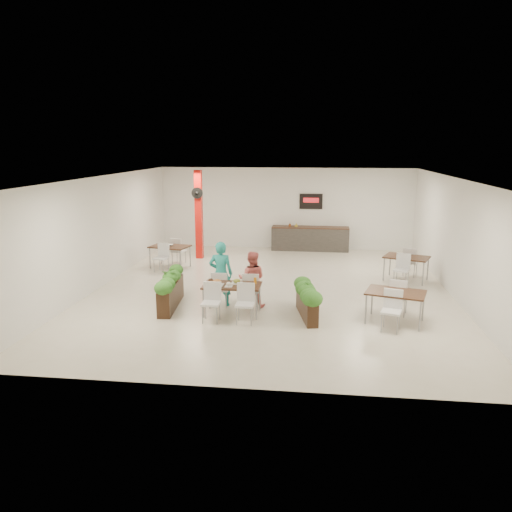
{
  "coord_description": "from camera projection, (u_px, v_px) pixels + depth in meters",
  "views": [
    {
      "loc": [
        1.23,
        -13.74,
        4.08
      ],
      "look_at": [
        -0.39,
        -0.52,
        1.1
      ],
      "focal_mm": 35.0,
      "sensor_mm": 36.0,
      "label": 1
    }
  ],
  "objects": [
    {
      "name": "side_table_a",
      "position": [
        170.0,
        249.0,
        16.8
      ],
      "size": [
        1.41,
        1.67,
        0.92
      ],
      "rotation": [
        0.0,
        0.0,
        -0.23
      ],
      "color": "black",
      "rests_on": "ground"
    },
    {
      "name": "ground",
      "position": [
        272.0,
        290.0,
        14.35
      ],
      "size": [
        12.0,
        12.0,
        0.0
      ],
      "primitive_type": "plane",
      "color": "beige",
      "rests_on": "ground"
    },
    {
      "name": "main_table",
      "position": [
        232.0,
        289.0,
        12.15
      ],
      "size": [
        1.4,
        1.62,
        0.92
      ],
      "rotation": [
        0.0,
        0.0,
        0.0
      ],
      "color": "black",
      "rests_on": "ground"
    },
    {
      "name": "room_shell",
      "position": [
        272.0,
        221.0,
        13.91
      ],
      "size": [
        10.1,
        12.1,
        3.22
      ],
      "color": "white",
      "rests_on": "ground"
    },
    {
      "name": "red_column",
      "position": [
        199.0,
        214.0,
        18.02
      ],
      "size": [
        0.4,
        0.41,
        3.2
      ],
      "color": "red",
      "rests_on": "ground"
    },
    {
      "name": "diner_man",
      "position": [
        221.0,
        274.0,
        12.79
      ],
      "size": [
        0.61,
        0.4,
        1.69
      ],
      "primitive_type": "imported",
      "rotation": [
        0.0,
        0.0,
        3.14
      ],
      "color": "teal",
      "rests_on": "ground"
    },
    {
      "name": "side_table_b",
      "position": [
        406.0,
        260.0,
        15.21
      ],
      "size": [
        1.51,
        1.66,
        0.92
      ],
      "rotation": [
        0.0,
        0.0,
        -0.38
      ],
      "color": "black",
      "rests_on": "ground"
    },
    {
      "name": "side_table_c",
      "position": [
        396.0,
        296.0,
        11.58
      ],
      "size": [
        1.51,
        1.67,
        0.92
      ],
      "rotation": [
        0.0,
        0.0,
        -0.28
      ],
      "color": "black",
      "rests_on": "ground"
    },
    {
      "name": "service_counter",
      "position": [
        310.0,
        238.0,
        19.6
      ],
      "size": [
        3.0,
        0.64,
        2.2
      ],
      "color": "#2E2B29",
      "rests_on": "ground"
    },
    {
      "name": "diner_woman",
      "position": [
        252.0,
        279.0,
        12.72
      ],
      "size": [
        0.7,
        0.55,
        1.45
      ],
      "primitive_type": "imported",
      "rotation": [
        0.0,
        0.0,
        3.14
      ],
      "color": "#E46865",
      "rests_on": "ground"
    },
    {
      "name": "planter_right",
      "position": [
        307.0,
        298.0,
        11.98
      ],
      "size": [
        0.66,
        1.67,
        0.88
      ],
      "rotation": [
        0.0,
        0.0,
        1.77
      ],
      "color": "black",
      "rests_on": "ground"
    },
    {
      "name": "planter_left",
      "position": [
        171.0,
        287.0,
        12.73
      ],
      "size": [
        0.54,
        2.01,
        1.05
      ],
      "rotation": [
        0.0,
        0.0,
        1.66
      ],
      "color": "black",
      "rests_on": "ground"
    }
  ]
}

